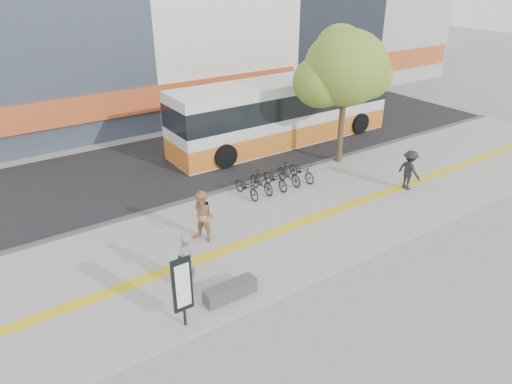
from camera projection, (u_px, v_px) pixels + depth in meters
ground at (278, 252)px, 15.78m from camera, size 120.00×120.00×0.00m
sidewalk at (253, 232)px, 16.87m from camera, size 40.00×7.00×0.08m
tactile_strip at (261, 237)px, 16.48m from camera, size 40.00×0.45×0.01m
street at (167, 166)px, 22.44m from camera, size 40.00×8.00×0.06m
curb at (206, 196)px, 19.46m from camera, size 40.00×0.25×0.14m
bench at (230, 291)px, 13.44m from camera, size 1.60×0.45×0.45m
signboard at (182, 286)px, 11.94m from camera, size 0.55×0.10×2.20m
street_tree at (344, 69)px, 20.98m from camera, size 4.40×3.80×6.31m
bus at (284, 113)px, 24.71m from camera, size 12.70×3.01×3.38m
bicycle_row at (275, 178)px, 19.94m from camera, size 3.53×1.66×0.96m
seated_woman at (186, 261)px, 13.59m from camera, size 0.79×0.69×1.83m
pedestrian_tan at (203, 217)px, 15.88m from camera, size 1.06×1.14×1.89m
pedestrian_dark at (409, 170)px, 19.70m from camera, size 0.71×1.15×1.73m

